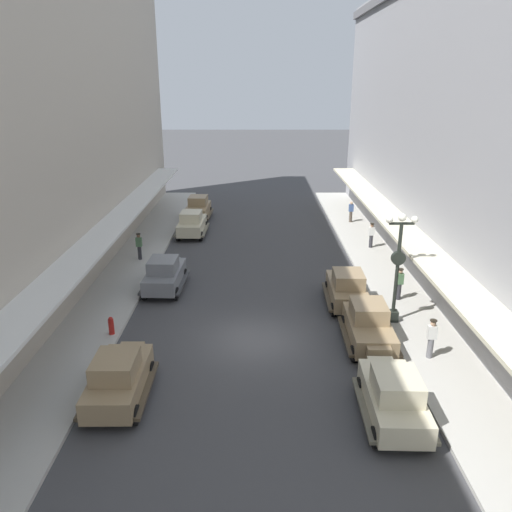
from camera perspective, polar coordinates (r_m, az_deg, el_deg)
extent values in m
plane|color=#424244|center=(22.42, -0.02, -9.43)|extent=(200.00, 200.00, 0.00)
cube|color=#B7B5AD|center=(23.62, -18.76, -8.77)|extent=(3.00, 60.00, 0.15)
cube|color=#B7B5AD|center=(23.60, 18.74, -8.79)|extent=(3.00, 60.00, 0.15)
cube|color=white|center=(22.65, -20.98, -2.12)|extent=(1.80, 54.00, 0.16)
cube|color=beige|center=(22.63, 20.97, -2.14)|extent=(1.80, 54.00, 0.16)
cube|color=#997F5B|center=(25.83, 10.29, -3.91)|extent=(1.80, 3.94, 0.80)
cube|color=#997F5B|center=(25.32, 10.47, -2.57)|extent=(1.48, 1.74, 0.70)
cube|color=#8C9EA8|center=(25.32, 10.47, -2.57)|extent=(1.41, 1.70, 0.42)
cube|color=#997F5B|center=(27.76, 9.67, -2.09)|extent=(0.94, 0.38, 0.52)
cube|color=#4C3F2D|center=(25.82, 8.16, -4.57)|extent=(0.33, 3.52, 0.12)
cube|color=#4C3F2D|center=(26.11, 12.31, -4.55)|extent=(0.33, 3.52, 0.12)
cylinder|color=black|center=(27.12, 8.14, -3.56)|extent=(0.24, 0.69, 0.68)
cylinder|color=black|center=(27.35, 11.51, -3.56)|extent=(0.24, 0.69, 0.68)
cylinder|color=black|center=(24.64, 8.82, -6.02)|extent=(0.24, 0.69, 0.68)
cylinder|color=black|center=(24.90, 12.53, -5.99)|extent=(0.24, 0.69, 0.68)
cube|color=beige|center=(17.94, 15.29, -15.47)|extent=(1.81, 3.95, 0.80)
cube|color=beige|center=(17.33, 15.70, -13.89)|extent=(1.49, 1.74, 0.70)
cube|color=#8C9EA8|center=(17.33, 15.70, -13.89)|extent=(1.41, 1.70, 0.42)
cube|color=beige|center=(19.66, 13.91, -11.85)|extent=(0.94, 0.39, 0.52)
cube|color=#6D6856|center=(17.93, 12.12, -16.45)|extent=(0.34, 3.52, 0.12)
cube|color=#6D6856|center=(18.36, 18.20, -16.12)|extent=(0.34, 3.52, 0.12)
cylinder|color=black|center=(19.11, 11.82, -14.26)|extent=(0.24, 0.69, 0.68)
cylinder|color=black|center=(19.45, 16.66, -14.05)|extent=(0.24, 0.69, 0.68)
cylinder|color=black|center=(16.94, 13.43, -19.32)|extent=(0.24, 0.69, 0.68)
cylinder|color=black|center=(17.33, 18.97, -18.93)|extent=(0.24, 0.69, 0.68)
cube|color=#997F5B|center=(41.61, -6.51, 5.18)|extent=(1.84, 3.96, 0.80)
cube|color=#997F5B|center=(41.68, -6.49, 6.26)|extent=(1.50, 1.75, 0.70)
cube|color=#8C9EA8|center=(41.68, -6.49, 6.26)|extent=(1.43, 1.72, 0.42)
cube|color=#997F5B|center=(39.56, -6.96, 4.50)|extent=(0.95, 0.39, 0.52)
cube|color=#4C3F2D|center=(41.56, -5.19, 4.75)|extent=(0.37, 3.52, 0.12)
cube|color=#4C3F2D|center=(41.85, -7.78, 4.75)|extent=(0.37, 3.52, 0.12)
cylinder|color=black|center=(40.29, -5.63, 4.15)|extent=(0.24, 0.69, 0.68)
cylinder|color=black|center=(40.54, -7.90, 4.16)|extent=(0.24, 0.69, 0.68)
cylinder|color=black|center=(42.91, -5.15, 5.10)|extent=(0.24, 0.69, 0.68)
cylinder|color=black|center=(43.14, -7.29, 5.10)|extent=(0.24, 0.69, 0.68)
cube|color=beige|center=(37.16, -7.17, 3.44)|extent=(1.80, 3.94, 0.80)
cube|color=beige|center=(36.73, -7.28, 4.46)|extent=(1.48, 1.74, 0.70)
cube|color=#8C9EA8|center=(36.73, -7.28, 4.46)|extent=(1.41, 1.70, 0.42)
cube|color=beige|center=(39.18, -6.73, 4.36)|extent=(0.94, 0.38, 0.52)
cube|color=#6D6856|center=(37.41, -8.59, 2.97)|extent=(0.33, 3.51, 0.12)
cube|color=#6D6856|center=(37.12, -5.70, 2.97)|extent=(0.33, 3.51, 0.12)
cylinder|color=black|center=(38.70, -8.04, 3.42)|extent=(0.24, 0.69, 0.68)
cylinder|color=black|center=(38.46, -5.66, 3.42)|extent=(0.24, 0.69, 0.68)
cylinder|color=black|center=(36.12, -8.73, 2.24)|extent=(0.24, 0.69, 0.68)
cylinder|color=black|center=(35.87, -6.19, 2.23)|extent=(0.24, 0.69, 0.68)
cube|color=#997F5B|center=(22.21, 12.66, -8.08)|extent=(1.80, 3.94, 0.80)
cube|color=#997F5B|center=(22.11, 12.69, -6.05)|extent=(1.48, 1.74, 0.70)
cube|color=#8C9EA8|center=(22.11, 12.69, -6.05)|extent=(1.41, 1.70, 0.42)
cube|color=#997F5B|center=(20.36, 13.78, -10.68)|extent=(0.94, 0.38, 0.52)
cube|color=#4C3F2D|center=(22.56, 15.00, -8.75)|extent=(0.33, 3.51, 0.12)
cube|color=#4C3F2D|center=(22.19, 10.17, -8.85)|extent=(0.33, 3.51, 0.12)
cylinder|color=black|center=(21.41, 15.42, -10.65)|extent=(0.24, 0.69, 0.68)
cylinder|color=black|center=(21.08, 11.08, -10.78)|extent=(0.24, 0.69, 0.68)
cylinder|color=black|center=(23.75, 13.92, -7.39)|extent=(0.24, 0.69, 0.68)
cylinder|color=black|center=(23.45, 10.03, -7.45)|extent=(0.24, 0.69, 0.68)
cube|color=slate|center=(27.67, -10.19, -2.31)|extent=(1.81, 3.95, 0.80)
cube|color=slate|center=(27.18, -10.39, -1.03)|extent=(1.49, 1.74, 0.70)
cube|color=#8C9EA8|center=(27.18, -10.39, -1.03)|extent=(1.41, 1.70, 0.42)
cube|color=slate|center=(29.61, -9.39, -0.71)|extent=(0.94, 0.39, 0.52)
cube|color=#393A3D|center=(28.00, -12.06, -2.88)|extent=(0.34, 3.52, 0.12)
cube|color=#393A3D|center=(27.61, -8.22, -2.96)|extent=(0.34, 3.52, 0.12)
cylinder|color=black|center=(29.23, -11.17, -2.03)|extent=(0.24, 0.69, 0.68)
cylinder|color=black|center=(28.92, -8.05, -2.08)|extent=(0.24, 0.69, 0.68)
cylinder|color=black|center=(26.78, -12.42, -4.14)|extent=(0.24, 0.69, 0.68)
cylinder|color=black|center=(26.43, -9.01, -4.23)|extent=(0.24, 0.69, 0.68)
cube|color=#997F5B|center=(18.91, -15.14, -13.50)|extent=(1.73, 3.91, 0.80)
cube|color=#997F5B|center=(18.31, -15.54, -11.94)|extent=(1.45, 1.71, 0.70)
cube|color=#8C9EA8|center=(18.31, -15.54, -11.94)|extent=(1.38, 1.68, 0.42)
cube|color=#997F5B|center=(20.65, -13.72, -10.23)|extent=(0.94, 0.37, 0.52)
cube|color=#4C3F2D|center=(19.33, -17.87, -14.13)|extent=(0.27, 3.51, 0.12)
cube|color=#4C3F2D|center=(18.87, -12.17, -14.47)|extent=(0.27, 3.51, 0.12)
cylinder|color=black|center=(20.43, -16.35, -12.28)|extent=(0.23, 0.68, 0.68)
cylinder|color=black|center=(20.06, -11.80, -12.50)|extent=(0.23, 0.68, 0.68)
cylinder|color=black|center=(18.27, -18.66, -16.68)|extent=(0.23, 0.68, 0.68)
cylinder|color=black|center=(17.85, -13.50, -17.07)|extent=(0.23, 0.68, 0.68)
cube|color=black|center=(24.47, 15.25, -6.53)|extent=(0.44, 0.44, 0.50)
cylinder|color=black|center=(23.57, 15.75, -1.38)|extent=(0.16, 0.16, 4.20)
cube|color=black|center=(22.94, 16.22, 3.54)|extent=(1.10, 0.10, 0.10)
sphere|color=white|center=(22.75, 14.92, 4.00)|extent=(0.32, 0.32, 0.32)
sphere|color=white|center=(23.06, 17.57, 3.95)|extent=(0.32, 0.32, 0.32)
sphere|color=white|center=(22.87, 16.28, 4.22)|extent=(0.36, 0.36, 0.36)
cylinder|color=black|center=(23.41, 15.86, -0.23)|extent=(0.64, 0.18, 0.64)
cylinder|color=silver|center=(23.50, 15.79, -0.15)|extent=(0.56, 0.02, 0.56)
cylinder|color=#B21E19|center=(23.31, -15.97, -7.68)|extent=(0.24, 0.24, 0.70)
sphere|color=#B21E19|center=(23.15, -16.06, -6.86)|extent=(0.20, 0.20, 0.20)
cylinder|color=#2D2D33|center=(34.63, 12.92, 1.63)|extent=(0.24, 0.24, 0.85)
cube|color=white|center=(34.43, 13.01, 2.75)|extent=(0.36, 0.22, 0.56)
sphere|color=#9E7051|center=(34.32, 13.06, 3.39)|extent=(0.22, 0.22, 0.22)
cylinder|color=black|center=(34.29, 13.07, 3.58)|extent=(0.28, 0.28, 0.04)
cylinder|color=slate|center=(21.78, 19.14, -9.80)|extent=(0.24, 0.24, 0.85)
cube|color=white|center=(21.46, 19.35, -8.14)|extent=(0.36, 0.22, 0.56)
sphere|color=tan|center=(21.29, 19.47, -7.19)|extent=(0.22, 0.22, 0.22)
cylinder|color=black|center=(21.24, 19.50, -6.89)|extent=(0.28, 0.28, 0.04)
cylinder|color=#2D2D33|center=(32.32, -12.94, 0.37)|extent=(0.24, 0.24, 0.85)
cube|color=#4C724C|center=(32.11, -13.04, 1.56)|extent=(0.36, 0.22, 0.56)
sphere|color=brown|center=(31.99, -13.09, 2.24)|extent=(0.22, 0.22, 0.22)
cylinder|color=black|center=(31.96, -13.11, 2.45)|extent=(0.28, 0.28, 0.04)
cylinder|color=#4C4238|center=(40.67, 10.72, 4.39)|extent=(0.24, 0.24, 0.85)
cube|color=#3F598C|center=(40.50, 10.78, 5.36)|extent=(0.36, 0.22, 0.56)
sphere|color=tan|center=(40.41, 10.81, 5.91)|extent=(0.22, 0.22, 0.22)
cylinder|color=#2D2D33|center=(26.77, 15.88, -3.89)|extent=(0.24, 0.24, 0.85)
cube|color=#4C724C|center=(26.51, 16.02, -2.49)|extent=(0.36, 0.22, 0.56)
sphere|color=tan|center=(26.37, 16.10, -1.68)|extent=(0.22, 0.22, 0.22)
cylinder|color=black|center=(26.33, 16.12, -1.44)|extent=(0.28, 0.28, 0.04)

